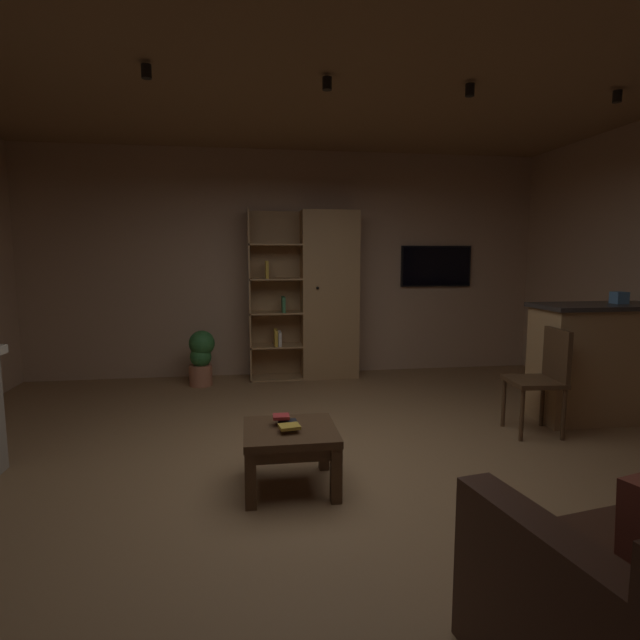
{
  "coord_description": "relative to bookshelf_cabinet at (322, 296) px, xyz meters",
  "views": [
    {
      "loc": [
        -0.56,
        -3.38,
        1.54
      ],
      "look_at": [
        0.0,
        0.4,
        1.05
      ],
      "focal_mm": 28.07,
      "sensor_mm": 36.0,
      "label": 1
    }
  ],
  "objects": [
    {
      "name": "floor",
      "position": [
        -0.39,
        -2.84,
        -1.05
      ],
      "size": [
        6.58,
        6.17,
        0.02
      ],
      "primitive_type": "cube",
      "color": "olive",
      "rests_on": "ground"
    },
    {
      "name": "wall_back",
      "position": [
        -0.39,
        0.27,
        0.39
      ],
      "size": [
        6.7,
        0.06,
        2.86
      ],
      "primitive_type": "cube",
      "color": "tan",
      "rests_on": "ground"
    },
    {
      "name": "ceiling",
      "position": [
        -0.39,
        -2.84,
        1.83
      ],
      "size": [
        6.58,
        6.17,
        0.02
      ],
      "primitive_type": "cube",
      "color": "#8E6B47"
    },
    {
      "name": "window_pane_back",
      "position": [
        -0.61,
        0.24,
        0.25
      ],
      "size": [
        0.61,
        0.01,
        0.82
      ],
      "primitive_type": "cube",
      "color": "white"
    },
    {
      "name": "bookshelf_cabinet",
      "position": [
        0.0,
        0.0,
        0.0
      ],
      "size": [
        1.36,
        0.41,
        2.09
      ],
      "color": "#A87F51",
      "rests_on": "ground"
    },
    {
      "name": "kitchen_bar_counter",
      "position": [
        2.45,
        -2.05,
        -0.48
      ],
      "size": [
        1.5,
        0.57,
        1.1
      ],
      "color": "#A87F51",
      "rests_on": "ground"
    },
    {
      "name": "tissue_box",
      "position": [
        2.49,
        -2.03,
        0.12
      ],
      "size": [
        0.12,
        0.12,
        0.11
      ],
      "primitive_type": "cube",
      "rotation": [
        0.0,
        0.0,
        -0.01
      ],
      "color": "#598CBF",
      "rests_on": "kitchen_bar_counter"
    },
    {
      "name": "coffee_table",
      "position": [
        -0.68,
        -3.04,
        -0.71
      ],
      "size": [
        0.61,
        0.58,
        0.41
      ],
      "color": "#4C331E",
      "rests_on": "ground"
    },
    {
      "name": "table_book_0",
      "position": [
        -0.69,
        -2.96,
        -0.61
      ],
      "size": [
        0.13,
        0.1,
        0.03
      ],
      "primitive_type": "cube",
      "rotation": [
        0.0,
        0.0,
        0.09
      ],
      "color": "black",
      "rests_on": "coffee_table"
    },
    {
      "name": "table_book_1",
      "position": [
        -0.69,
        -3.11,
        -0.59
      ],
      "size": [
        0.15,
        0.13,
        0.02
      ],
      "primitive_type": "cube",
      "rotation": [
        0.0,
        0.0,
        0.15
      ],
      "color": "gold",
      "rests_on": "coffee_table"
    },
    {
      "name": "table_book_2",
      "position": [
        -0.73,
        -2.96,
        -0.57
      ],
      "size": [
        0.11,
        0.1,
        0.02
      ],
      "primitive_type": "cube",
      "rotation": [
        0.0,
        0.0,
        -0.03
      ],
      "color": "#B22D2D",
      "rests_on": "coffee_table"
    },
    {
      "name": "dining_chair",
      "position": [
        1.58,
        -2.32,
        -0.51
      ],
      "size": [
        0.46,
        0.46,
        0.92
      ],
      "color": "#4C331E",
      "rests_on": "ground"
    },
    {
      "name": "potted_floor_plant",
      "position": [
        -1.49,
        -0.23,
        -0.68
      ],
      "size": [
        0.31,
        0.3,
        0.66
      ],
      "color": "#B77051",
      "rests_on": "ground"
    },
    {
      "name": "wall_mounted_tv",
      "position": [
        1.57,
        0.21,
        0.37
      ],
      "size": [
        0.96,
        0.06,
        0.54
      ],
      "color": "black"
    },
    {
      "name": "track_light_spot_1",
      "position": [
        -1.6,
        -2.49,
        1.75
      ],
      "size": [
        0.07,
        0.07,
        0.09
      ],
      "primitive_type": "cylinder",
      "color": "black"
    },
    {
      "name": "track_light_spot_2",
      "position": [
        -0.34,
        -2.43,
        1.75
      ],
      "size": [
        0.07,
        0.07,
        0.09
      ],
      "primitive_type": "cylinder",
      "color": "black"
    },
    {
      "name": "track_light_spot_3",
      "position": [
        0.76,
        -2.45,
        1.75
      ],
      "size": [
        0.07,
        0.07,
        0.09
      ],
      "primitive_type": "cylinder",
      "color": "black"
    },
    {
      "name": "track_light_spot_4",
      "position": [
        1.98,
        -2.47,
        1.75
      ],
      "size": [
        0.07,
        0.07,
        0.09
      ],
      "primitive_type": "cylinder",
      "color": "black"
    }
  ]
}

